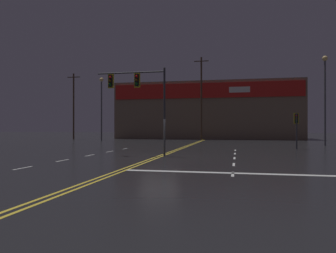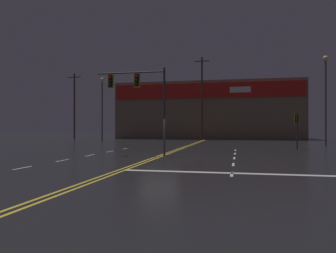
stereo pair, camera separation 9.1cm
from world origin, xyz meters
name	(u,v)px [view 1 (the left image)]	position (x,y,z in m)	size (l,w,h in m)	color
ground_plane	(159,157)	(0.00, 0.00, 0.00)	(200.00, 200.00, 0.00)	black
road_markings	(168,159)	(0.93, -1.30, 0.00)	(14.56, 60.00, 0.01)	gold
traffic_signal_median	(137,89)	(-1.68, 0.60, 4.57)	(4.88, 0.36, 5.97)	#38383D
traffic_signal_corner_northeast	(296,123)	(10.22, 9.92, 2.36)	(0.42, 0.36, 3.22)	#38383D
streetlight_near_right	(325,88)	(14.18, 16.48, 6.09)	(0.56, 0.56, 9.55)	#59595E
streetlight_median_approach	(101,100)	(-14.10, 23.09, 5.84)	(0.56, 0.56, 9.10)	#59595E
building_backdrop	(208,111)	(0.00, 36.30, 4.76)	(30.73, 10.23, 9.48)	#7A6651
utility_pole_row	(203,102)	(-0.08, 28.65, 5.84)	(46.78, 0.26, 12.60)	#4C3828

